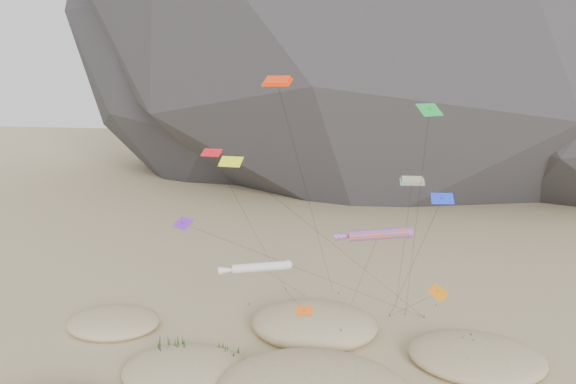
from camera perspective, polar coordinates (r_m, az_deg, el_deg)
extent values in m
ellipsoid|color=#2B2B30|center=(168.92, -3.59, 17.26)|extent=(136.20, 127.83, 116.00)
ellipsoid|color=#CCB789|center=(53.48, -10.27, -17.47)|extent=(11.80, 10.03, 2.39)
ellipsoid|color=#CCB789|center=(61.03, 2.69, -13.24)|extent=(13.40, 11.39, 3.54)
ellipsoid|color=#CCB789|center=(57.92, 18.56, -15.55)|extent=(12.67, 10.77, 2.36)
ellipsoid|color=#CCB789|center=(64.90, -17.29, -12.50)|extent=(10.09, 8.57, 2.26)
ellipsoid|color=black|center=(56.31, -11.79, -15.68)|extent=(2.69, 2.30, 0.81)
ellipsoid|color=black|center=(55.06, -6.31, -16.27)|extent=(2.21, 1.89, 0.66)
ellipsoid|color=black|center=(50.85, 7.81, -18.41)|extent=(2.37, 2.03, 0.71)
ellipsoid|color=black|center=(60.76, 0.23, -13.14)|extent=(2.63, 2.25, 0.79)
ellipsoid|color=black|center=(58.30, 4.64, -14.38)|extent=(2.72, 2.33, 0.82)
ellipsoid|color=black|center=(59.45, 17.16, -14.56)|extent=(2.59, 2.22, 0.78)
ellipsoid|color=black|center=(56.07, 17.05, -16.31)|extent=(2.01, 1.72, 0.60)
ellipsoid|color=black|center=(63.12, -17.38, -13.21)|extent=(2.50, 2.14, 0.75)
ellipsoid|color=black|center=(63.46, -17.06, -13.16)|extent=(2.20, 1.88, 0.66)
cylinder|color=#3F2D1E|center=(65.31, -0.90, -12.16)|extent=(0.08, 0.08, 0.30)
cylinder|color=#3F2D1E|center=(71.10, 5.16, -10.21)|extent=(0.08, 0.08, 0.30)
cylinder|color=#3F2D1E|center=(65.61, 10.26, -12.23)|extent=(0.08, 0.08, 0.30)
cylinder|color=#3F2D1E|center=(66.25, 11.82, -12.06)|extent=(0.08, 0.08, 0.30)
cylinder|color=#3F2D1E|center=(66.07, 13.66, -12.21)|extent=(0.08, 0.08, 0.30)
cylinder|color=#3F2D1E|center=(72.19, -0.21, -9.82)|extent=(0.08, 0.08, 0.30)
cylinder|color=#3F2D1E|center=(69.59, 14.82, -11.04)|extent=(0.08, 0.08, 0.30)
cylinder|color=#3F2D1E|center=(67.77, -3.95, -11.29)|extent=(0.08, 0.08, 0.30)
cylinder|color=orange|center=(52.58, 9.22, -4.25)|extent=(5.61, 1.55, 1.57)
sphere|color=orange|center=(52.74, 12.20, -4.07)|extent=(1.05, 1.05, 1.05)
cone|color=orange|center=(52.57, 5.93, -4.48)|extent=(2.35, 1.12, 1.13)
cylinder|color=black|center=(59.87, 7.59, -8.38)|extent=(3.62, 11.31, 12.18)
cylinder|color=silver|center=(53.20, -2.84, -7.62)|extent=(5.28, 2.04, 1.19)
sphere|color=silver|center=(53.14, -0.02, -7.39)|extent=(0.87, 0.87, 0.87)
cone|color=silver|center=(53.43, -5.93, -7.88)|extent=(2.24, 1.23, 0.89)
cylinder|color=black|center=(61.76, -0.24, -9.27)|extent=(1.49, 15.80, 8.91)
cube|color=#F1360C|center=(51.63, -1.11, 11.08)|extent=(2.92, 1.70, 0.81)
cube|color=#F1360C|center=(51.63, -1.11, 11.31)|extent=(2.47, 1.36, 0.79)
cylinder|color=black|center=(60.59, 2.22, -1.27)|extent=(3.40, 16.09, 25.94)
cube|color=#FF611A|center=(54.19, 12.50, 1.02)|extent=(2.37, 1.22, 0.63)
cube|color=#FF611A|center=(54.15, 12.51, 1.23)|extent=(2.01, 0.98, 0.63)
cylinder|color=black|center=(60.91, 11.62, -5.92)|extent=(1.16, 9.86, 16.72)
cube|color=#D35113|center=(47.59, 1.64, -11.97)|extent=(1.63, 1.22, 0.65)
cube|color=#D35113|center=(47.65, 1.64, -12.14)|extent=(0.25, 0.29, 0.49)
cylinder|color=black|center=(59.89, 0.52, -10.72)|extent=(6.52, 22.81, 7.29)
cube|color=#E8F71A|center=(55.00, -5.83, 3.08)|extent=(2.41, 1.41, 0.89)
cube|color=#E8F71A|center=(55.02, -5.83, 2.93)|extent=(0.30, 0.30, 0.78)
cylinder|color=black|center=(59.16, 4.71, -5.39)|extent=(19.42, 8.95, 18.30)
cube|color=#1C35EF|center=(48.10, 15.41, -0.65)|extent=(1.92, 1.10, 0.79)
cube|color=#1C35EF|center=(48.13, 15.40, -0.82)|extent=(0.25, 0.30, 0.61)
cylinder|color=black|center=(56.53, 12.46, -7.39)|extent=(4.24, 13.26, 16.46)
cube|color=orange|center=(48.57, 15.03, -9.86)|extent=(1.89, 2.49, 0.74)
cube|color=orange|center=(48.62, 15.02, -10.02)|extent=(0.26, 0.31, 0.77)
cylinder|color=black|center=(57.05, 12.30, -11.28)|extent=(4.22, 14.95, 8.88)
cube|color=green|center=(49.12, 14.18, 8.09)|extent=(2.45, 2.48, 1.03)
cube|color=green|center=(49.13, 14.18, 7.92)|extent=(0.46, 0.45, 0.78)
cylinder|color=black|center=(56.82, 12.83, -3.54)|extent=(1.19, 11.98, 23.63)
cube|color=purple|center=(56.51, -10.63, -3.15)|extent=(2.51, 2.24, 0.88)
cube|color=purple|center=(56.54, -10.63, -3.29)|extent=(0.38, 0.38, 0.77)
cylinder|color=black|center=(59.78, 2.35, -8.26)|extent=(24.06, 10.32, 12.20)
cube|color=red|center=(51.62, -7.77, 3.98)|extent=(1.92, 1.16, 0.63)
cube|color=red|center=(51.64, -7.76, 3.82)|extent=(0.23, 0.18, 0.64)
cylinder|color=black|center=(61.35, -3.38, -4.13)|extent=(3.11, 17.70, 19.61)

